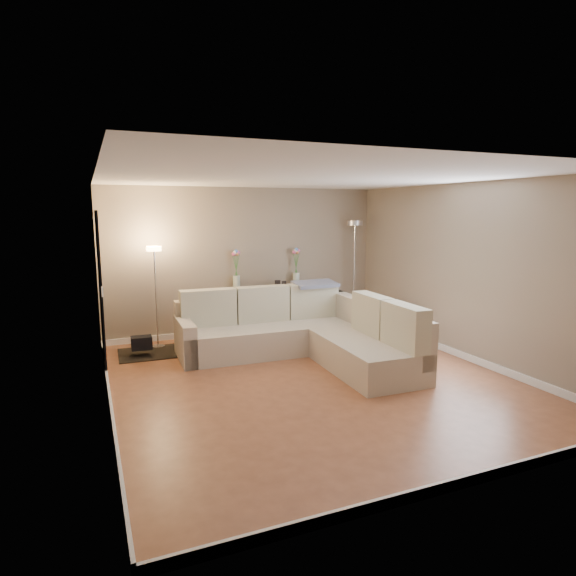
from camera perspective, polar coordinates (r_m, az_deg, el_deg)
name	(u,v)px	position (r m, az deg, el deg)	size (l,w,h in m)	color
floor	(312,380)	(6.45, 2.80, -10.80)	(5.00, 5.50, 0.01)	#965636
ceiling	(313,177)	(6.08, 3.00, 13.02)	(5.00, 5.50, 0.01)	white
wall_back	(246,261)	(8.68, -5.03, 3.19)	(5.00, 0.02, 2.60)	gray
wall_front	(472,331)	(3.87, 20.93, -4.77)	(5.00, 0.02, 2.60)	gray
wall_left	(102,295)	(5.53, -21.23, -0.76)	(0.02, 5.50, 2.60)	gray
wall_right	(466,272)	(7.55, 20.34, 1.78)	(0.02, 5.50, 2.60)	gray
baseboard_back	(247,329)	(8.87, -4.86, -4.88)	(5.00, 0.03, 0.10)	white
baseboard_front	(460,483)	(4.35, 19.69, -20.91)	(5.00, 0.03, 0.10)	white
baseboard_left	(111,405)	(5.87, -20.26, -12.86)	(0.03, 5.50, 0.10)	white
baseboard_right	(460,354)	(7.78, 19.69, -7.39)	(0.03, 5.50, 0.10)	white
doorway	(101,289)	(7.25, -21.33, -0.16)	(0.02, 1.20, 2.20)	black
switch_plate	(102,292)	(6.39, -21.15, -0.41)	(0.02, 0.08, 0.12)	white
sectional_sofa	(303,333)	(7.30, 1.78, -5.30)	(2.88, 2.83, 1.00)	#BEB09A
throw_blanket	(315,284)	(8.00, 3.24, 0.49)	(0.72, 0.41, 0.05)	slate
console_table	(263,307)	(8.78, -3.00, -2.22)	(1.36, 0.41, 0.83)	black
leaning_mirror	(264,266)	(8.85, -2.86, 2.67)	(0.95, 0.08, 0.74)	black
table_decor	(268,286)	(8.70, -2.44, 0.25)	(0.57, 0.13, 0.13)	#C47222
flower_vase_left	(236,272)	(8.54, -6.14, 1.84)	(0.16, 0.13, 0.71)	silver
flower_vase_right	(296,270)	(8.89, 0.98, 2.18)	(0.16, 0.13, 0.71)	silver
floor_lamp_lit	(155,277)	(7.92, -15.48, 1.30)	(0.24, 0.24, 1.64)	silver
floor_lamp_unlit	(355,252)	(9.23, 7.89, 4.25)	(0.34, 0.34, 2.01)	silver
charcoal_rug	(154,353)	(7.84, -15.55, -7.38)	(1.07, 0.80, 0.01)	black
black_bag	(142,343)	(7.68, -16.96, -6.22)	(0.30, 0.21, 0.20)	black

